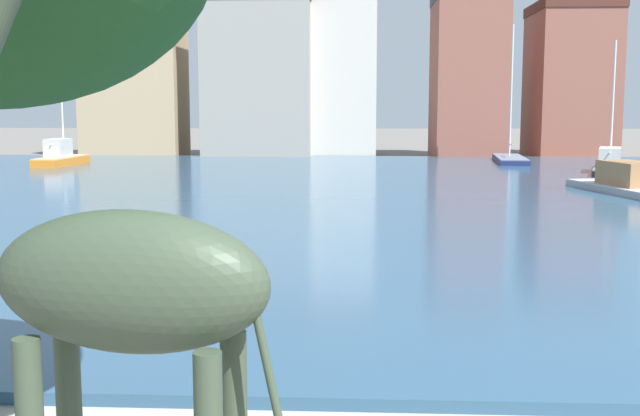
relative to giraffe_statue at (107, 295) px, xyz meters
The scene contains 10 objects.
harbor_water 29.49m from the giraffe_statue, 86.57° to the left, with size 90.84×49.68×0.30m, color #2D5170.
giraffe_statue is the anchor object (origin of this frame).
sailboat_black 43.69m from the giraffe_statue, 68.29° to the left, with size 4.57×9.75×7.76m.
sailboat_navy 50.15m from the giraffe_statue, 76.26° to the left, with size 2.57×8.62×9.48m.
sailboat_orange 47.17m from the giraffe_statue, 111.62° to the left, with size 1.81×6.43×9.57m.
townhouse_end_terrace 59.11m from the giraffe_statue, 106.11° to the left, with size 7.82×5.51×13.04m.
townhouse_corner_house 56.83m from the giraffe_statue, 96.30° to the left, with size 8.42×7.63×12.67m.
townhouse_tall_gabled 57.68m from the giraffe_statue, 89.63° to the left, with size 5.14×6.77×12.88m.
townhouse_narrow_midrow 58.05m from the giraffe_statue, 79.97° to the left, with size 5.45×7.66×12.88m.
townhouse_wide_warehouse 62.35m from the giraffe_statue, 72.55° to the left, with size 6.23×8.03×12.28m.
Camera 1 is at (-0.12, 0.22, 3.94)m, focal length 43.32 mm.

